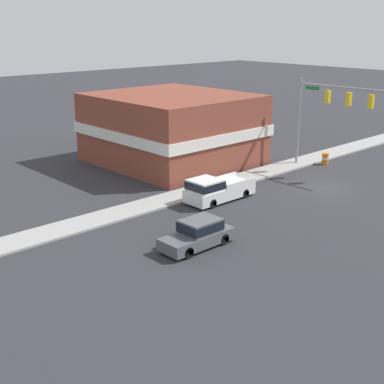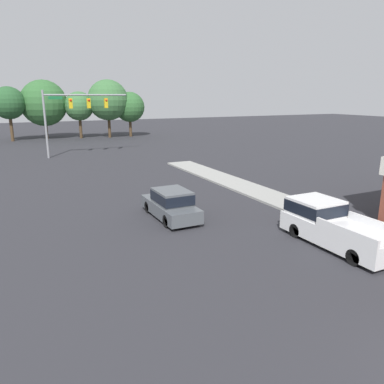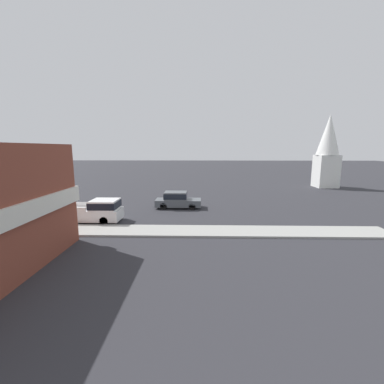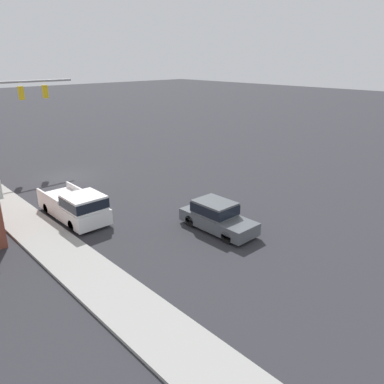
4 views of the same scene
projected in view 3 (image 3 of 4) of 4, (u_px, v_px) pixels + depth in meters
ground_plane at (20, 211)px, 24.07m from camera, size 200.00×200.00×0.00m
car_lead at (177, 200)px, 25.27m from camera, size 1.76×4.44×1.60m
pickup_truck_parked at (93, 211)px, 20.49m from camera, size 2.03×5.35×1.79m
church_steeple at (328, 150)px, 37.94m from camera, size 3.22×3.22×10.71m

